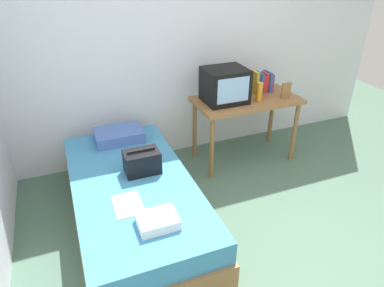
# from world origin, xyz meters

# --- Properties ---
(ground_plane) EXTENTS (8.00, 8.00, 0.00)m
(ground_plane) POSITION_xyz_m (0.00, 0.00, 0.00)
(ground_plane) COLOR #4C6B56
(wall_back) EXTENTS (5.20, 0.10, 2.60)m
(wall_back) POSITION_xyz_m (0.00, 2.00, 1.30)
(wall_back) COLOR silver
(wall_back) RESTS_ON ground
(bed) EXTENTS (1.00, 2.00, 0.49)m
(bed) POSITION_xyz_m (-0.92, 0.79, 0.24)
(bed) COLOR olive
(bed) RESTS_ON ground
(desk) EXTENTS (1.16, 0.60, 0.76)m
(desk) POSITION_xyz_m (0.54, 1.48, 0.66)
(desk) COLOR olive
(desk) RESTS_ON ground
(tv) EXTENTS (0.44, 0.39, 0.36)m
(tv) POSITION_xyz_m (0.28, 1.50, 0.94)
(tv) COLOR black
(tv) RESTS_ON desk
(water_bottle) EXTENTS (0.07, 0.07, 0.20)m
(water_bottle) POSITION_xyz_m (0.63, 1.38, 0.86)
(water_bottle) COLOR orange
(water_bottle) RESTS_ON desk
(book_row) EXTENTS (0.22, 0.16, 0.25)m
(book_row) POSITION_xyz_m (0.80, 1.60, 0.87)
(book_row) COLOR gold
(book_row) RESTS_ON desk
(picture_frame) EXTENTS (0.11, 0.02, 0.18)m
(picture_frame) POSITION_xyz_m (0.94, 1.33, 0.85)
(picture_frame) COLOR olive
(picture_frame) RESTS_ON desk
(pillow) EXTENTS (0.47, 0.33, 0.11)m
(pillow) POSITION_xyz_m (-0.87, 1.54, 0.55)
(pillow) COLOR #4766AD
(pillow) RESTS_ON bed
(handbag) EXTENTS (0.30, 0.20, 0.22)m
(handbag) POSITION_xyz_m (-0.80, 0.89, 0.59)
(handbag) COLOR black
(handbag) RESTS_ON bed
(magazine) EXTENTS (0.21, 0.29, 0.01)m
(magazine) POSITION_xyz_m (-1.02, 0.48, 0.50)
(magazine) COLOR white
(magazine) RESTS_ON bed
(remote_dark) EXTENTS (0.04, 0.16, 0.02)m
(remote_dark) POSITION_xyz_m (-0.79, 0.21, 0.50)
(remote_dark) COLOR black
(remote_dark) RESTS_ON bed
(folded_towel) EXTENTS (0.28, 0.22, 0.08)m
(folded_towel) POSITION_xyz_m (-0.87, 0.19, 0.53)
(folded_towel) COLOR white
(folded_towel) RESTS_ON bed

